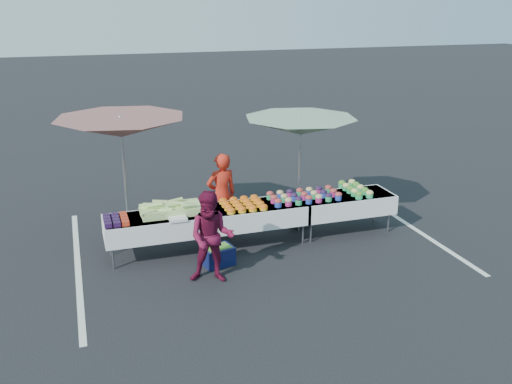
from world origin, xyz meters
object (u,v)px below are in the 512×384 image
object	(u,v)px
umbrella_left	(121,128)
storage_bin	(218,255)
table_left	(158,225)
vendor	(222,195)
customer	(212,237)
table_center	(256,213)
umbrella_right	(300,127)
table_right	(345,203)

from	to	relation	value
umbrella_left	storage_bin	bearing A→B (deg)	-47.74
table_left	umbrella_left	bearing A→B (deg)	118.89
vendor	umbrella_left	size ratio (longest dim) A/B	0.59
umbrella_left	storage_bin	world-z (taller)	umbrella_left
storage_bin	customer	bearing A→B (deg)	-126.39
table_center	storage_bin	xyz separation A→B (m)	(-0.90, -0.67, -0.41)
umbrella_left	storage_bin	size ratio (longest dim) A/B	4.77
customer	vendor	bearing A→B (deg)	90.38
table_left	customer	distance (m)	1.40
umbrella_right	storage_bin	bearing A→B (deg)	-148.17
table_center	table_right	distance (m)	1.80
table_left	umbrella_right	xyz separation A→B (m)	(2.86, 0.55, 1.43)
customer	umbrella_left	size ratio (longest dim) A/B	0.55
table_left	umbrella_left	distance (m)	1.83
customer	umbrella_right	xyz separation A→B (m)	(2.20, 1.77, 1.26)
table_center	customer	bearing A→B (deg)	-133.04
vendor	customer	bearing A→B (deg)	61.25
vendor	umbrella_right	size ratio (longest dim) A/B	0.65
table_left	table_right	xyz separation A→B (m)	(3.60, 0.00, 0.00)
table_center	umbrella_right	size ratio (longest dim) A/B	0.74
umbrella_left	umbrella_right	world-z (taller)	umbrella_left
table_left	umbrella_right	world-z (taller)	umbrella_right
table_left	umbrella_right	size ratio (longest dim) A/B	0.74
table_center	umbrella_left	bearing A→B (deg)	160.36
umbrella_left	umbrella_right	distance (m)	3.32
storage_bin	table_left	bearing A→B (deg)	129.94
customer	table_center	bearing A→B (deg)	67.09
table_right	table_left	bearing A→B (deg)	180.00
table_right	umbrella_right	xyz separation A→B (m)	(-0.74, 0.55, 1.43)
table_right	customer	xyz separation A→B (m)	(-2.94, -1.22, 0.17)
storage_bin	umbrella_left	bearing A→B (deg)	119.08
table_center	umbrella_right	bearing A→B (deg)	27.27
table_left	table_right	bearing A→B (deg)	0.00
customer	table_left	bearing A→B (deg)	138.72
table_right	umbrella_left	xyz separation A→B (m)	(-4.04, 0.80, 1.58)
table_left	vendor	bearing A→B (deg)	22.97
table_right	customer	world-z (taller)	customer
table_right	storage_bin	size ratio (longest dim) A/B	3.23
table_right	storage_bin	distance (m)	2.82
umbrella_left	customer	bearing A→B (deg)	-61.29
vendor	storage_bin	bearing A→B (deg)	62.84
umbrella_right	vendor	bearing A→B (deg)	179.94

